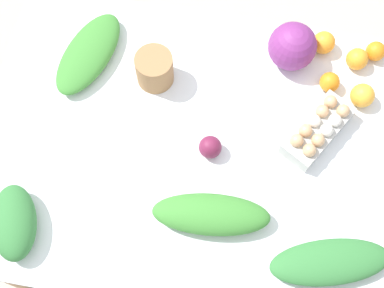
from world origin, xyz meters
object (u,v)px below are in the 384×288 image
Objects in this scene: egg_carton at (318,129)px; orange_1 at (330,82)px; greens_bunch_dandelion at (211,214)px; greens_bunch_beet_tops at (89,53)px; beet_root at (210,147)px; orange_2 at (376,51)px; cabbage_purple at (292,46)px; greens_bunch_scallion at (14,222)px; orange_0 at (357,59)px; paper_bag at (155,69)px; orange_3 at (362,95)px; greens_bunch_kale at (330,262)px; orange_4 at (324,42)px.

orange_1 is at bearing -156.31° from egg_carton.
greens_bunch_dandelion is 1.03× the size of greens_bunch_beet_tops.
beet_root is 0.69m from orange_2.
greens_bunch_dandelion is at bearing 100.05° from beet_root.
greens_bunch_scallion is at bearing 44.38° from cabbage_purple.
greens_bunch_scallion is 1.26m from orange_0.
paper_bag is at bearing 6.76° from orange_1.
cabbage_purple is at bearing -25.46° from orange_3.
orange_3 reaches higher than orange_0.
orange_4 is (0.08, -0.76, 0.01)m from greens_bunch_kale.
cabbage_purple is 1.08m from greens_bunch_scallion.
orange_1 is 0.21m from orange_2.
egg_carton reaches higher than orange_0.
orange_2 is at bearing -142.52° from greens_bunch_scallion.
orange_4 is at bearing -125.57° from beet_root.
cabbage_purple reaches higher than greens_bunch_dandelion.
greens_bunch_scallion is 1.13m from orange_1.
greens_bunch_scallion reaches higher than greens_bunch_beet_tops.
beet_root is at bearing 41.93° from orange_2.
beet_root reaches higher than orange_1.
greens_bunch_dandelion is at bearing 120.52° from paper_bag.
orange_2 is (-0.17, -0.34, -0.01)m from egg_carton.
orange_1 is (-0.84, -0.03, 0.00)m from greens_bunch_beet_tops.
orange_0 is at bearing -137.30° from beet_root.
orange_1 is 0.85× the size of orange_3.
cabbage_purple is 0.48m from paper_bag.
greens_bunch_dandelion reaches higher than greens_bunch_kale.
greens_bunch_beet_tops is at bearing -32.90° from greens_bunch_kale.
greens_bunch_dandelion is at bearing 73.95° from cabbage_purple.
paper_bag is 0.78m from orange_2.
greens_bunch_dandelion is at bearing -9.80° from egg_carton.
orange_0 is (-0.45, -0.42, 0.00)m from beet_root.
egg_carton is 0.20m from orange_3.
paper_bag is at bearing 19.37° from cabbage_purple.
beet_root is 0.57m from orange_4.
orange_3 is 0.24m from orange_4.
paper_bag is at bearing 14.50° from orange_0.
greens_bunch_dandelion is (-0.27, 0.46, -0.02)m from paper_bag.
orange_3 is at bearing -177.14° from paper_bag.
orange_0 is (-0.04, -0.72, 0.00)m from greens_bunch_kale.
egg_carton is at bearing -130.96° from greens_bunch_dandelion.
greens_bunch_dandelion is at bearing -167.39° from greens_bunch_scallion.
orange_4 is (0.18, -0.00, 0.01)m from orange_2.
egg_carton is 0.34m from orange_4.
greens_bunch_kale is (-0.65, 0.54, -0.03)m from paper_bag.
cabbage_purple reaches higher than paper_bag.
greens_bunch_beet_tops is 5.13× the size of orange_2.
orange_0 is (-0.41, -0.64, -0.01)m from greens_bunch_dandelion.
orange_4 is at bearing -137.18° from greens_bunch_scallion.
orange_3 is (-0.03, 0.14, 0.00)m from orange_0.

